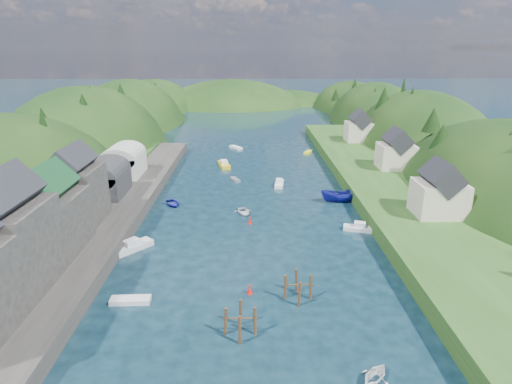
{
  "coord_description": "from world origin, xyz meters",
  "views": [
    {
      "loc": [
        -0.81,
        -37.24,
        26.12
      ],
      "look_at": [
        0.0,
        28.0,
        4.0
      ],
      "focal_mm": 30.0,
      "sensor_mm": 36.0,
      "label": 1
    }
  ],
  "objects_px": {
    "piling_cluster_near": "(240,323)",
    "channel_buoy_far": "(250,221)",
    "piling_cluster_far": "(298,289)",
    "channel_buoy_near": "(250,290)"
  },
  "relations": [
    {
      "from": "piling_cluster_near",
      "to": "channel_buoy_far",
      "type": "distance_m",
      "value": 27.18
    },
    {
      "from": "channel_buoy_far",
      "to": "channel_buoy_near",
      "type": "bearing_deg",
      "value": -90.09
    },
    {
      "from": "piling_cluster_far",
      "to": "channel_buoy_near",
      "type": "distance_m",
      "value": 5.43
    },
    {
      "from": "piling_cluster_near",
      "to": "piling_cluster_far",
      "type": "bearing_deg",
      "value": 44.47
    },
    {
      "from": "piling_cluster_near",
      "to": "channel_buoy_far",
      "type": "bearing_deg",
      "value": 88.08
    },
    {
      "from": "piling_cluster_far",
      "to": "channel_buoy_far",
      "type": "height_order",
      "value": "piling_cluster_far"
    },
    {
      "from": "piling_cluster_near",
      "to": "piling_cluster_far",
      "type": "relative_size",
      "value": 1.02
    },
    {
      "from": "piling_cluster_far",
      "to": "piling_cluster_near",
      "type": "bearing_deg",
      "value": -135.53
    },
    {
      "from": "piling_cluster_near",
      "to": "channel_buoy_far",
      "type": "relative_size",
      "value": 3.24
    },
    {
      "from": "channel_buoy_near",
      "to": "piling_cluster_far",
      "type": "bearing_deg",
      "value": -11.79
    }
  ]
}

